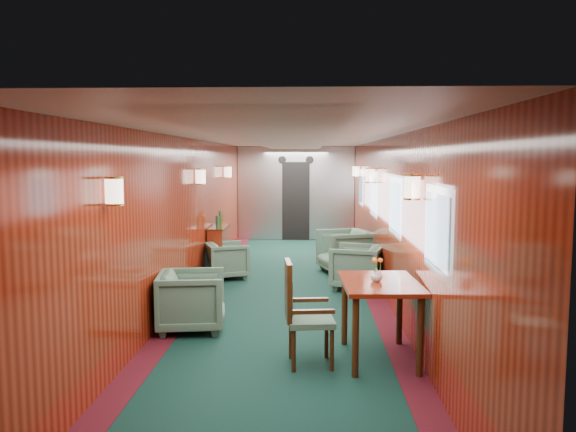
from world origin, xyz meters
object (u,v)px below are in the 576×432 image
Objects in this scene: armchair_left_far at (227,260)px; armchair_right_near at (357,267)px; side_chair at (301,309)px; dining_table at (380,294)px; credenza at (219,248)px; armchair_right_far at (345,251)px; armchair_left_near at (192,301)px.

armchair_left_far is 0.88× the size of armchair_right_near.
armchair_right_near is at bearing 69.72° from side_chair.
armchair_right_near is at bearing 86.63° from dining_table.
credenza is 1.28× the size of armchair_right_far.
armchair_left_near is at bearing -85.91° from credenza.
dining_table is 3.21m from armchair_right_near.
side_chair is 1.55× the size of armchair_left_far.
credenza is at bearing -110.81° from armchair_right_far.
armchair_right_near is at bearing -13.01° from armchair_right_far.
credenza is at bearing 115.09° from dining_table.
armchair_left_far is at bearing -91.64° from armchair_right_near.
side_chair is 4.34m from armchair_left_far.
dining_table reaches higher than armchair_right_near.
credenza is at bearing -102.97° from armchair_right_near.
credenza is 3.67m from armchair_left_near.
armchair_left_far is (-0.01, 2.99, -0.05)m from armchair_left_near.
side_chair is at bearing -27.15° from armchair_right_far.
armchair_right_far is (2.34, -0.10, -0.03)m from credenza.
side_chair reaches higher than armchair_right_far.
armchair_left_near is at bearing -48.57° from armchair_right_far.
dining_table is 1.46× the size of armchair_right_near.
side_chair is at bearing 2.51° from armchair_right_near.
armchair_left_far is 2.16m from armchair_right_far.
armchair_left_near is 3.15m from armchair_right_near.
side_chair reaches higher than armchair_left_far.
side_chair is 5.05m from credenza.
credenza is at bearing 102.41° from side_chair.
armchair_left_near is (-1.35, 1.12, -0.22)m from side_chair.
side_chair is 0.96× the size of credenza.
credenza is (-1.61, 4.78, -0.15)m from side_chair.
armchair_right_near is at bearing -129.33° from armchair_left_far.
armchair_left_near is 4.12m from armchair_right_far.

